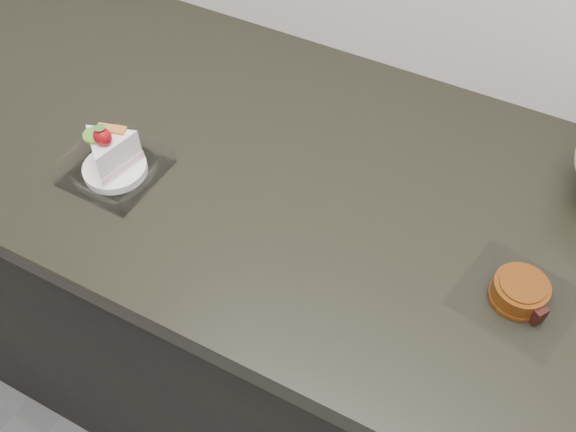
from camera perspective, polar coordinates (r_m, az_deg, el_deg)
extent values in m
cube|color=black|center=(1.34, 6.07, -12.05)|extent=(2.00, 0.60, 0.86)
cube|color=black|center=(0.97, 8.24, 0.36)|extent=(2.04, 0.64, 0.04)
cube|color=white|center=(1.02, -15.02, 3.75)|extent=(0.14, 0.14, 0.00)
cylinder|color=white|center=(1.01, -15.11, 4.07)|extent=(0.10, 0.10, 0.01)
ellipsoid|color=red|center=(0.95, -16.16, 6.78)|extent=(0.03, 0.02, 0.03)
cone|color=#2D7223|center=(0.94, -16.35, 7.40)|extent=(0.02, 0.02, 0.01)
cylinder|color=#62A22F|center=(0.97, -16.78, 6.90)|extent=(0.04, 0.04, 0.00)
cube|color=orange|center=(0.98, -15.45, 7.47)|extent=(0.05, 0.03, 0.00)
cube|color=white|center=(0.90, 19.62, -6.88)|extent=(0.17, 0.16, 0.00)
cylinder|color=#69300C|center=(0.88, 19.89, -6.32)|extent=(0.07, 0.07, 0.03)
cylinder|color=#69300C|center=(0.89, 19.69, -6.73)|extent=(0.08, 0.08, 0.01)
cylinder|color=#69300C|center=(0.87, 20.17, -5.71)|extent=(0.06, 0.06, 0.00)
cube|color=black|center=(0.88, 21.21, -8.04)|extent=(0.03, 0.03, 0.03)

